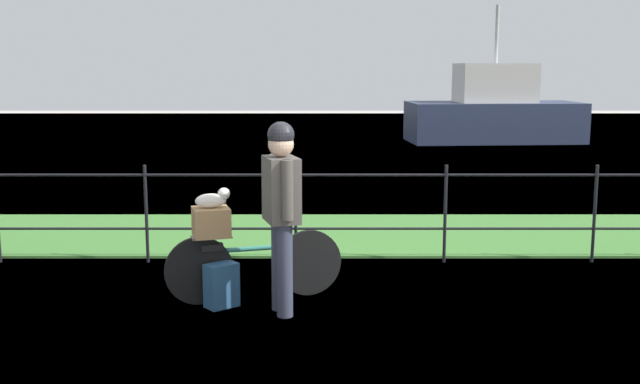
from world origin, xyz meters
The scene contains 10 objects.
ground_plane centered at (0.00, 0.00, 0.00)m, with size 60.00×60.00×0.00m, color beige.
grass_strip centered at (0.00, 3.21, 0.01)m, with size 27.00×2.40×0.03m, color #478438.
harbor_water centered at (0.00, 12.98, 0.00)m, with size 30.00×30.00×0.00m, color slate.
iron_fence centered at (0.00, 1.85, 0.63)m, with size 18.04×0.04×1.08m.
bicycle_main centered at (-1.17, 0.50, 0.33)m, with size 1.60×0.50×0.63m.
wooden_crate centered at (-1.53, 0.39, 0.76)m, with size 0.32×0.30×0.26m, color #A87F51.
terrier_dog centered at (-1.51, 0.40, 0.96)m, with size 0.32×0.21×0.18m.
cyclist_person centered at (-0.88, 0.11, 1.00)m, with size 0.36×0.52×1.68m.
backpack_on_paving centered at (-1.44, 0.28, 0.20)m, with size 0.28×0.18×0.40m, color #28517A.
moored_boat_near centered at (4.36, 15.22, 0.81)m, with size 4.91×2.39×3.79m.
Camera 1 is at (-0.55, -6.32, 2.16)m, focal length 42.74 mm.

